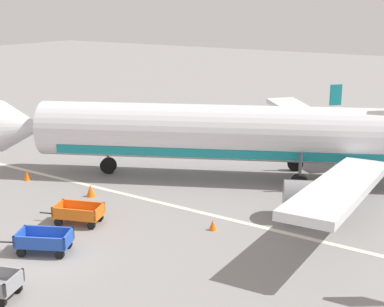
% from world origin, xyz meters
% --- Properties ---
extents(ground_plane, '(220.00, 220.00, 0.00)m').
position_xyz_m(ground_plane, '(0.00, 0.00, 0.00)').
color(ground_plane, gray).
extents(apron_stripe, '(120.00, 0.36, 0.01)m').
position_xyz_m(apron_stripe, '(0.00, 8.78, 0.01)').
color(apron_stripe, silver).
rests_on(apron_stripe, ground).
extents(airplane, '(35.25, 29.04, 11.34)m').
position_xyz_m(airplane, '(4.09, 16.61, 3.05)').
color(airplane, silver).
rests_on(airplane, ground).
extents(baggage_cart_second_in_row, '(3.50, 2.37, 1.07)m').
position_xyz_m(baggage_cart_second_in_row, '(-0.42, 0.39, 0.60)').
color(baggage_cart_second_in_row, '#234CB2').
rests_on(baggage_cart_second_in_row, ground).
extents(baggage_cart_third_in_row, '(3.59, 2.18, 1.07)m').
position_xyz_m(baggage_cart_third_in_row, '(-1.55, 3.84, 0.60)').
color(baggage_cart_third_in_row, orange).
rests_on(baggage_cart_third_in_row, ground).
extents(traffic_cone_near_plane, '(0.52, 0.52, 0.68)m').
position_xyz_m(traffic_cone_near_plane, '(-9.83, 7.38, 0.34)').
color(traffic_cone_near_plane, orange).
rests_on(traffic_cone_near_plane, ground).
extents(traffic_cone_mid_apron, '(0.57, 0.57, 0.74)m').
position_xyz_m(traffic_cone_mid_apron, '(-4.00, 7.34, 0.37)').
color(traffic_cone_mid_apron, orange).
rests_on(traffic_cone_mid_apron, ground).
extents(traffic_cone_by_carts, '(0.42, 0.42, 0.56)m').
position_xyz_m(traffic_cone_by_carts, '(4.94, 7.07, 0.28)').
color(traffic_cone_by_carts, orange).
rests_on(traffic_cone_by_carts, ground).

